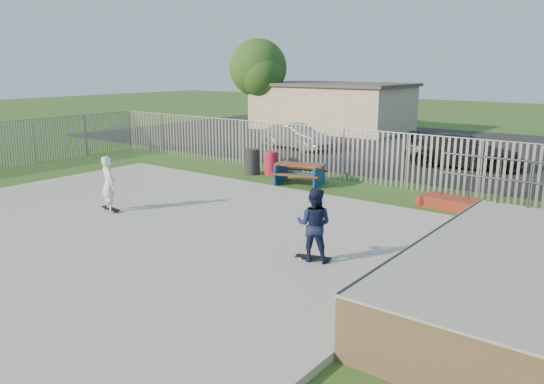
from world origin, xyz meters
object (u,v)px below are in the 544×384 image
Objects in this scene: picnic_table at (300,174)px; trash_bin_grey at (252,162)px; car_dark at (463,151)px; trash_bin_red at (271,163)px; skater_navy at (314,225)px; skater_white at (109,184)px; tree_left at (258,68)px; funbox at (452,203)px; car_silver at (296,137)px.

picnic_table is 2.07× the size of trash_bin_grey.
picnic_table is 7.97m from car_dark.
skater_navy is (6.95, -7.53, 0.49)m from trash_bin_red.
skater_white reaches higher than picnic_table.
skater_navy reaches higher than car_dark.
tree_left is (-10.26, 13.15, 3.65)m from trash_bin_grey.
trash_bin_red is (-1.92, 0.74, 0.09)m from picnic_table.
funbox is (5.79, -0.04, -0.21)m from picnic_table.
picnic_table is 0.44× the size of car_dark.
picnic_table is 2.26× the size of trash_bin_red.
car_silver is (-3.05, 6.11, 0.21)m from trash_bin_red.
funbox is at bearing -114.10° from car_silver.
trash_bin_grey is at bearing 127.86° from car_dark.
car_silver is (-10.76, 6.90, 0.50)m from funbox.
car_dark is at bearing 47.83° from trash_bin_red.
car_dark is at bearing -21.28° from tree_left.
trash_bin_grey is 17.07m from tree_left.
skater_navy reaches higher than funbox.
car_silver reaches higher than trash_bin_grey.
car_silver is at bearing 110.06° from trash_bin_grey.
picnic_table is at bearing -88.42° from skater_white.
skater_white is at bearing -62.11° from tree_left.
trash_bin_grey is 7.38m from skater_white.
car_silver is (-2.38, 6.51, 0.16)m from trash_bin_grey.
skater_white is (-5.77, -14.02, 0.23)m from car_dark.
trash_bin_red is 0.91× the size of trash_bin_grey.
skater_navy is at bearing -160.66° from skater_white.
skater_navy reaches higher than trash_bin_grey.
tree_left is (-12.85, 13.49, 3.78)m from picnic_table.
car_silver is at bearing -72.09° from skater_navy.
picnic_table is 2.62m from trash_bin_grey.
picnic_table is at bearing -21.16° from trash_bin_red.
trash_bin_red is at bearing 129.27° from car_dark.
car_dark is 18.16m from tree_left.
trash_bin_grey is at bearing -149.10° from trash_bin_red.
skater_white is at bearing -85.41° from trash_bin_grey.
car_silver is at bearing 116.51° from trash_bin_red.
trash_bin_grey is (-8.39, 0.39, 0.34)m from funbox.
picnic_table is 1.32× the size of skater_navy.
tree_left is 3.79× the size of skater_white.
trash_bin_red is 7.76m from skater_white.
tree_left reaches higher than skater_navy.
funbox is 7.76m from trash_bin_red.
tree_left is (-7.88, 6.63, 3.49)m from car_silver.
skater_navy is (7.62, -7.13, 0.45)m from trash_bin_grey.
trash_bin_grey is at bearing -61.42° from skater_navy.
car_dark is at bearing 45.83° from picnic_table.
skater_white is (2.97, -13.86, 0.29)m from car_silver.
picnic_table is 1.32× the size of skater_white.
funbox is at bearing -35.98° from tree_left.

